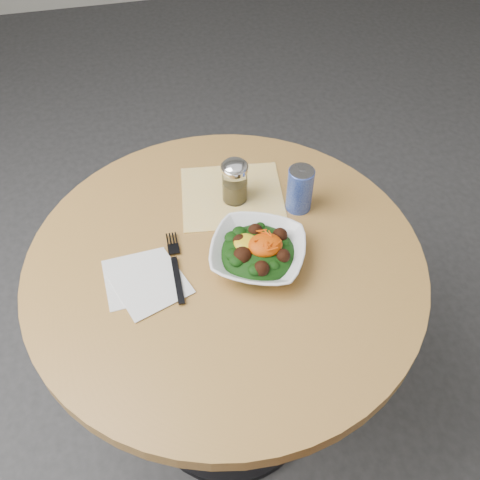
# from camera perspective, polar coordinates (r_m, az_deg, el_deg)

# --- Properties ---
(ground) EXTENTS (6.00, 6.00, 0.00)m
(ground) POSITION_cam_1_polar(r_m,az_deg,el_deg) (1.84, -1.08, -16.95)
(ground) COLOR #2D2D30
(ground) RESTS_ON ground
(table) EXTENTS (0.90, 0.90, 0.75)m
(table) POSITION_cam_1_polar(r_m,az_deg,el_deg) (1.36, -1.41, -7.26)
(table) COLOR black
(table) RESTS_ON ground
(cloth_napkin) EXTENTS (0.28, 0.26, 0.00)m
(cloth_napkin) POSITION_cam_1_polar(r_m,az_deg,el_deg) (1.34, -0.83, 4.74)
(cloth_napkin) COLOR orange
(cloth_napkin) RESTS_ON table
(paper_napkins) EXTENTS (0.19, 0.19, 0.00)m
(paper_napkins) POSITION_cam_1_polar(r_m,az_deg,el_deg) (1.18, -10.15, -4.34)
(paper_napkins) COLOR silver
(paper_napkins) RESTS_ON table
(salad_bowl) EXTENTS (0.27, 0.27, 0.08)m
(salad_bowl) POSITION_cam_1_polar(r_m,az_deg,el_deg) (1.17, 1.93, -1.29)
(salad_bowl) COLOR white
(salad_bowl) RESTS_ON table
(fork) EXTENTS (0.03, 0.20, 0.00)m
(fork) POSITION_cam_1_polar(r_m,az_deg,el_deg) (1.19, -6.90, -2.58)
(fork) COLOR black
(fork) RESTS_ON table
(spice_shaker) EXTENTS (0.07, 0.07, 0.12)m
(spice_shaker) POSITION_cam_1_polar(r_m,az_deg,el_deg) (1.29, -0.56, 6.26)
(spice_shaker) COLOR silver
(spice_shaker) RESTS_ON table
(beverage_can) EXTENTS (0.06, 0.06, 0.12)m
(beverage_can) POSITION_cam_1_polar(r_m,az_deg,el_deg) (1.28, 6.40, 5.42)
(beverage_can) COLOR #0D1D99
(beverage_can) RESTS_ON table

